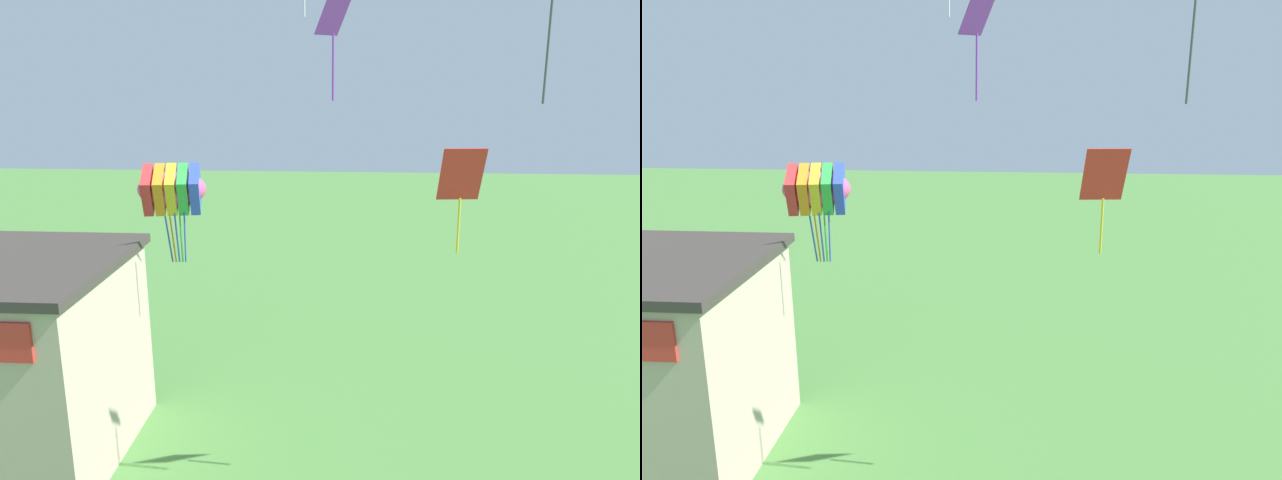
{
  "view_description": "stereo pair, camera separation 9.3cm",
  "coord_description": "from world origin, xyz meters",
  "views": [
    {
      "loc": [
        0.73,
        -3.76,
        10.01
      ],
      "look_at": [
        0.0,
        7.36,
        6.98
      ],
      "focal_mm": 35.0,
      "sensor_mm": 36.0,
      "label": 1
    },
    {
      "loc": [
        0.83,
        -3.75,
        10.01
      ],
      "look_at": [
        0.0,
        7.36,
        6.98
      ],
      "focal_mm": 35.0,
      "sensor_mm": 36.0,
      "label": 2
    }
  ],
  "objects": [
    {
      "name": "kite_purple_streamer",
      "position": [
        0.02,
        11.96,
        11.06
      ],
      "size": [
        0.92,
        0.92,
        2.45
      ],
      "color": "purple"
    },
    {
      "name": "kite_red_diamond",
      "position": [
        2.92,
        9.84,
        7.71
      ],
      "size": [
        1.0,
        0.65,
        2.37
      ],
      "color": "red"
    },
    {
      "name": "kite_rainbow_parafoil",
      "position": [
        -5.57,
        16.45,
        6.18
      ],
      "size": [
        2.54,
        2.06,
        3.36
      ],
      "color": "#E54C8C"
    }
  ]
}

